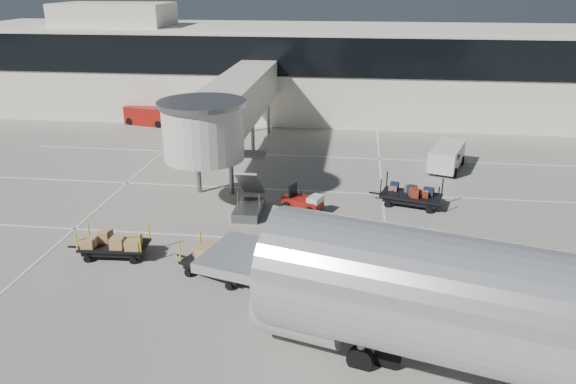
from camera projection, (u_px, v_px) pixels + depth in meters
name	position (u px, v px, depth m)	size (l,w,h in m)	color
ground	(258.00, 258.00, 26.01)	(140.00, 140.00, 0.00)	#9B968B
lane_markings	(274.00, 187.00, 34.72)	(40.00, 30.00, 0.02)	silver
terminal	(309.00, 69.00, 52.30)	(64.00, 12.11, 15.20)	white
jet_bridge	(229.00, 108.00, 36.29)	(5.70, 20.40, 6.03)	beige
baggage_tug	(303.00, 202.00, 31.07)	(2.42, 2.06, 1.44)	maroon
suitcase_cart	(409.00, 196.00, 31.82)	(4.17, 2.47, 1.60)	black
box_cart_near	(219.00, 263.00, 24.28)	(3.88, 2.68, 1.51)	black
box_cart_far	(113.00, 245.00, 26.01)	(3.80, 1.70, 1.47)	black
ground_worker	(308.00, 276.00, 22.62)	(0.67, 0.44, 1.83)	#B9ED19
minivan	(447.00, 155.00, 37.83)	(2.96, 4.56, 1.61)	silver
belt_loader	(149.00, 116.00, 49.28)	(4.54, 2.57, 2.07)	maroon
aircraft	(567.00, 325.00, 15.96)	(20.39, 8.41, 5.20)	silver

